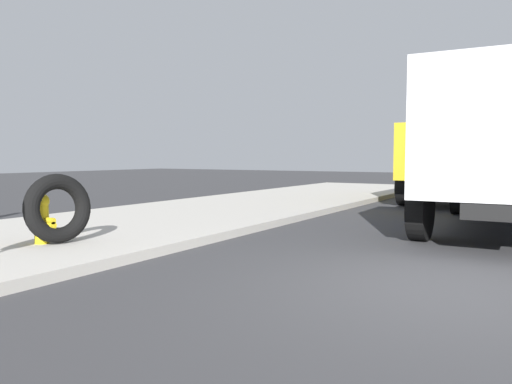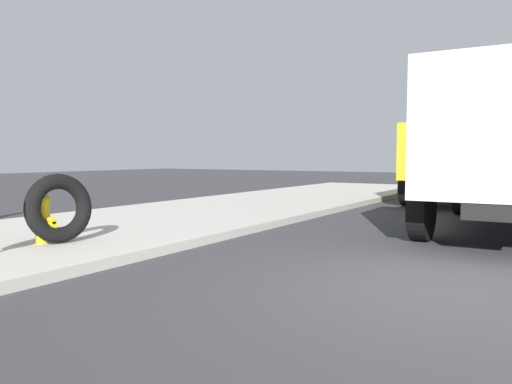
# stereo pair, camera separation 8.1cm
# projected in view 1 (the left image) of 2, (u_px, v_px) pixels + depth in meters

# --- Properties ---
(ground_plane) EXTENTS (80.00, 80.00, 0.00)m
(ground_plane) POSITION_uv_depth(u_px,v_px,m) (446.00, 297.00, 5.22)
(ground_plane) COLOR #38383A
(sidewalk_curb) EXTENTS (36.00, 5.00, 0.15)m
(sidewalk_curb) POSITION_uv_depth(u_px,v_px,m) (49.00, 238.00, 8.57)
(sidewalk_curb) COLOR #BCB7AD
(sidewalk_curb) RESTS_ON ground
(fire_hydrant) EXTENTS (0.25, 0.56, 0.77)m
(fire_hydrant) POSITION_uv_depth(u_px,v_px,m) (42.00, 217.00, 7.53)
(fire_hydrant) COLOR yellow
(fire_hydrant) RESTS_ON sidewalk_curb
(loose_tire) EXTENTS (1.09, 0.51, 1.07)m
(loose_tire) POSITION_uv_depth(u_px,v_px,m) (58.00, 208.00, 7.53)
(loose_tire) COLOR black
(loose_tire) RESTS_ON sidewalk_curb
(dump_truck_blue) EXTENTS (7.05, 2.92, 3.00)m
(dump_truck_blue) POSITION_uv_depth(u_px,v_px,m) (510.00, 149.00, 9.82)
(dump_truck_blue) COLOR #1E3899
(dump_truck_blue) RESTS_ON ground
(dump_truck_yellow) EXTENTS (7.03, 2.88, 3.00)m
(dump_truck_yellow) POSITION_uv_depth(u_px,v_px,m) (465.00, 152.00, 16.32)
(dump_truck_yellow) COLOR gold
(dump_truck_yellow) RESTS_ON ground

